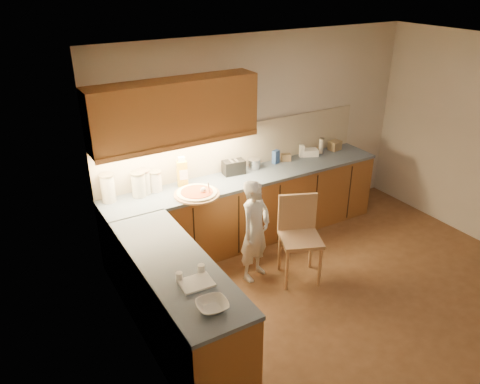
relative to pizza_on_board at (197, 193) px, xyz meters
The scene contains 24 objects.
room 2.06m from the pizza_on_board, 52.07° to the right, with size 4.54×4.50×2.62m.
l_counter 0.61m from the pizza_on_board, 46.15° to the right, with size 3.77×2.62×0.92m.
backsplash 0.97m from the pizza_on_board, 29.81° to the left, with size 3.75×0.02×0.58m, color #C4B498.
upper_cabinets 0.96m from the pizza_on_board, 106.50° to the left, with size 1.95×0.36×0.73m.
pizza_on_board is the anchor object (origin of this frame).
child 0.79m from the pizza_on_board, 53.34° to the right, with size 0.45×0.29×1.22m, color silver.
wooden_chair 1.25m from the pizza_on_board, 42.27° to the right, with size 0.58×0.58×0.99m.
mixing_bowl 2.00m from the pizza_on_board, 112.44° to the right, with size 0.25×0.25×0.06m, color white.
canister_a 0.99m from the pizza_on_board, 158.50° to the left, with size 0.16×0.16×0.33m.
canister_b 0.67m from the pizza_on_board, 151.21° to the left, with size 0.17×0.17×0.30m.
canister_c 0.63m from the pizza_on_board, 144.91° to the left, with size 0.16×0.16×0.30m.
canister_d 0.52m from the pizza_on_board, 135.75° to the left, with size 0.15×0.15×0.25m.
oil_jug 0.36m from the pizza_on_board, 95.55° to the left, with size 0.14×0.12×0.37m.
toaster 0.75m from the pizza_on_board, 25.63° to the left, with size 0.29×0.19×0.18m.
steel_pot 1.04m from the pizza_on_board, 19.03° to the left, with size 0.17×0.17×0.13m.
blue_box 1.38m from the pizza_on_board, 14.40° to the left, with size 0.09×0.06×0.18m, color #3559A1.
card_box_a 1.54m from the pizza_on_board, 13.18° to the left, with size 0.13×0.09×0.09m, color #967651.
white_bottle 1.80m from the pizza_on_board, 11.23° to the left, with size 0.06×0.06×0.17m, color silver.
flat_pack 1.93m from the pizza_on_board, 10.12° to the left, with size 0.22×0.15×0.09m, color white.
tall_jar 2.11m from the pizza_on_board, ahead, with size 0.07×0.07×0.22m.
card_box_b 2.37m from the pizza_on_board, ahead, with size 0.17×0.13×0.13m, color tan.
dough_cloth 1.67m from the pizza_on_board, 116.00° to the right, with size 0.27×0.21×0.02m, color white.
spice_jar_a 1.62m from the pizza_on_board, 121.08° to the right, with size 0.06×0.06×0.08m, color white.
spice_jar_b 1.53m from the pizza_on_board, 114.46° to the right, with size 0.06×0.06×0.08m, color silver.
Camera 1 is at (-3.21, -2.89, 3.31)m, focal length 35.00 mm.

